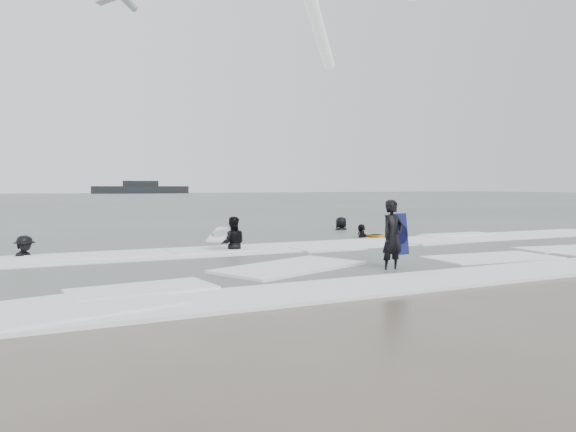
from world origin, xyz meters
name	(u,v)px	position (x,y,z in m)	size (l,w,h in m)	color
ground	(391,279)	(0.00, 0.00, 0.00)	(320.00, 320.00, 0.00)	brown
sea	(70,199)	(0.00, 80.00, 0.06)	(320.00, 320.00, 0.00)	#47544C
surfer_centre	(392,272)	(0.64, 0.83, 0.00)	(0.61, 0.40, 1.67)	black
surfer_wading	(233,252)	(-1.32, 6.04, 0.00)	(0.78, 0.61, 1.61)	black
surfer_breaker	(25,259)	(-6.91, 7.06, 0.00)	(0.96, 0.55, 1.48)	black
surfer_right_near	(362,238)	(4.59, 8.13, 0.00)	(0.99, 0.41, 1.70)	black
surfer_right_far	(341,231)	(5.70, 11.45, 0.00)	(0.87, 0.57, 1.78)	black
surf_foam	(309,258)	(0.00, 3.70, 0.04)	(30.03, 9.06, 0.09)	white
bodyboards	(331,235)	(1.43, 5.02, 0.50)	(7.60, 7.61, 1.25)	#0E1145
vessel_horizon	(141,189)	(23.83, 148.55, 1.32)	(25.92, 4.63, 3.52)	black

